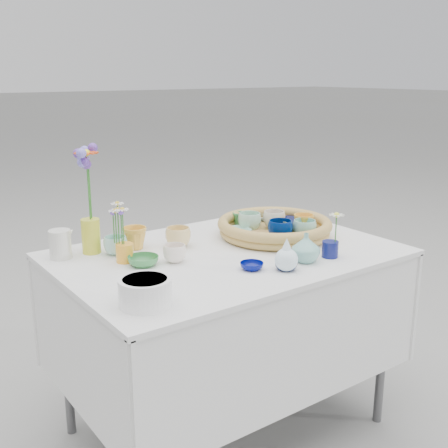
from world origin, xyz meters
TOP-DOWN VIEW (x-y plane):
  - ground at (0.00, 0.00)m, footprint 80.00×80.00m
  - display_table at (0.00, 0.00)m, footprint 1.26×0.86m
  - wicker_tray at (0.28, 0.05)m, footprint 0.47×0.47m
  - tray_ceramic_0 at (0.26, 0.21)m, footprint 0.11×0.11m
  - tray_ceramic_1 at (0.41, 0.09)m, footprint 0.14×0.14m
  - tray_ceramic_2 at (0.37, -0.02)m, footprint 0.08×0.08m
  - tray_ceramic_3 at (0.28, 0.00)m, footprint 0.12×0.12m
  - tray_ceramic_4 at (0.24, -0.03)m, footprint 0.10×0.10m
  - tray_ceramic_5 at (0.13, 0.11)m, footprint 0.12×0.12m
  - tray_ceramic_6 at (0.22, 0.13)m, footprint 0.10×0.10m
  - tray_ceramic_7 at (0.32, 0.10)m, footprint 0.10×0.10m
  - tray_ceramic_8 at (0.38, 0.23)m, footprint 0.10×0.10m
  - tray_ceramic_9 at (0.23, -0.04)m, footprint 0.11×0.11m
  - tray_ceramic_10 at (0.16, 0.00)m, footprint 0.12×0.12m
  - tray_ceramic_11 at (0.32, -0.08)m, footprint 0.10×0.10m
  - tray_ceramic_12 at (0.23, 0.22)m, footprint 0.08×0.08m
  - loose_ceramic_0 at (-0.27, 0.24)m, footprint 0.11×0.11m
  - loose_ceramic_1 at (-0.12, 0.16)m, footprint 0.12×0.12m
  - loose_ceramic_2 at (-0.33, 0.04)m, footprint 0.12×0.12m
  - loose_ceramic_3 at (-0.22, 0.01)m, footprint 0.11×0.11m
  - loose_ceramic_4 at (-0.05, -0.21)m, footprint 0.11×0.11m
  - loose_ceramic_5 at (-0.36, 0.22)m, footprint 0.10×0.10m
  - loose_ceramic_6 at (0.05, -0.28)m, footprint 0.09×0.09m
  - fluted_bowl at (-0.49, -0.27)m, footprint 0.20×0.20m
  - bud_vase_paleblue at (0.04, -0.29)m, footprint 0.09×0.09m
  - bud_vase_seafoam at (0.16, -0.26)m, footprint 0.12×0.12m
  - bud_vase_cobalt at (0.27, -0.27)m, footprint 0.07×0.07m
  - single_daisy at (0.28, -0.29)m, footprint 0.07×0.07m
  - tall_vase_yellow at (-0.42, 0.29)m, footprint 0.09×0.09m
  - gerbera at (-0.42, 0.29)m, footprint 0.11×0.11m
  - hydrangea at (-0.41, 0.30)m, footprint 0.10×0.10m
  - white_pitcher at (-0.54, 0.30)m, footprint 0.12×0.09m
  - daisy_cup at (-0.37, 0.12)m, footprint 0.07×0.07m
  - daisy_posy at (-0.38, 0.13)m, footprint 0.09×0.09m

SIDE VIEW (x-z plane):
  - ground at x=0.00m, z-range 0.00..0.00m
  - display_table at x=0.00m, z-range -0.38..0.38m
  - loose_ceramic_6 at x=0.05m, z-range 0.77..0.79m
  - loose_ceramic_4 at x=-0.05m, z-range 0.77..0.79m
  - loose_ceramic_2 at x=-0.33m, z-range 0.77..0.80m
  - tray_ceramic_8 at x=0.38m, z-range 0.78..0.80m
  - bud_vase_cobalt at x=0.27m, z-range 0.77..0.83m
  - tray_ceramic_5 at x=0.13m, z-range 0.78..0.81m
  - tray_ceramic_1 at x=0.41m, z-range 0.78..0.81m
  - tray_ceramic_10 at x=0.16m, z-range 0.78..0.81m
  - loose_ceramic_3 at x=-0.22m, z-range 0.77..0.83m
  - tray_ceramic_3 at x=0.28m, z-range 0.78..0.81m
  - daisy_cup at x=-0.37m, z-range 0.77..0.83m
  - tray_ceramic_0 at x=0.26m, z-range 0.78..0.82m
  - loose_ceramic_5 at x=-0.36m, z-range 0.77..0.83m
  - wicker_tray at x=0.28m, z-range 0.77..0.84m
  - loose_ceramic_1 at x=-0.12m, z-range 0.77..0.84m
  - fluted_bowl at x=-0.49m, z-range 0.77..0.85m
  - loose_ceramic_0 at x=-0.27m, z-range 0.77..0.85m
  - tray_ceramic_12 at x=0.23m, z-range 0.78..0.84m
  - tray_ceramic_4 at x=0.24m, z-range 0.78..0.85m
  - white_pitcher at x=-0.54m, z-range 0.77..0.87m
  - bud_vase_seafoam at x=0.16m, z-range 0.77..0.87m
  - tray_ceramic_11 at x=0.32m, z-range 0.78..0.86m
  - tray_ceramic_7 at x=0.32m, z-range 0.78..0.86m
  - tray_ceramic_6 at x=0.22m, z-range 0.78..0.86m
  - tray_ceramic_2 at x=0.37m, z-range 0.78..0.86m
  - tray_ceramic_9 at x=0.23m, z-range 0.78..0.86m
  - bud_vase_paleblue at x=0.04m, z-range 0.77..0.89m
  - tall_vase_yellow at x=-0.42m, z-range 0.77..0.90m
  - single_daisy at x=0.28m, z-range 0.82..0.94m
  - daisy_posy at x=-0.38m, z-range 0.83..0.98m
  - hydrangea at x=-0.41m, z-range 0.85..1.17m
  - gerbera at x=-0.42m, z-range 0.89..1.16m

